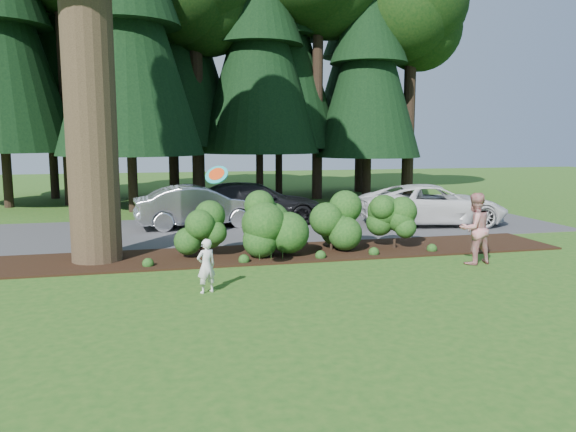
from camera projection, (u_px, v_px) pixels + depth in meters
The scene contains 12 objects.
ground at pixel (308, 285), 12.05m from camera, with size 80.00×80.00×0.00m, color #205016.
mulch_bed at pixel (276, 253), 15.17m from camera, with size 16.00×2.50×0.05m, color black.
driveway at pixel (249, 229), 19.26m from camera, with size 22.00×6.00×0.03m, color #38383A.
shrub_row at pixel (304, 224), 15.13m from camera, with size 6.53×1.60×1.61m.
lily_cluster at pixel (271, 242), 14.22m from camera, with size 0.69×0.09×0.57m.
tree_wall at pixel (221, 1), 26.54m from camera, with size 25.66×12.15×17.09m.
car_silver_wagon at pixel (199, 206), 19.49m from camera, with size 1.53×4.38×1.44m, color #BCBCC1.
car_white_suv at pixel (432, 205), 20.04m from camera, with size 2.39×5.17×1.44m, color silver.
car_dark_suv at pixel (254, 203), 20.38m from camera, with size 2.07×5.08×1.47m, color black.
child at pixel (206, 266), 11.36m from camera, with size 0.41×0.27×1.12m, color white.
adult at pixel (474, 229), 13.92m from camera, with size 0.87×0.68×1.79m, color #A3151E.
frisbee at pixel (217, 175), 11.18m from camera, with size 0.55×0.39×0.48m.
Camera 1 is at (-3.15, -11.30, 3.15)m, focal length 35.00 mm.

